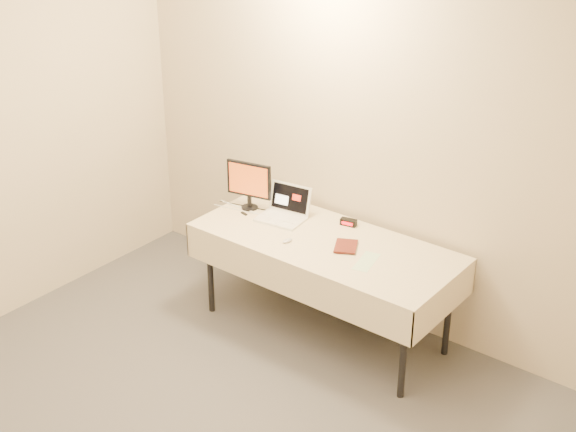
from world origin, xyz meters
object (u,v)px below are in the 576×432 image
Objects in this scene: table at (325,248)px; book at (335,234)px; monitor at (249,182)px; laptop at (285,210)px.

book is (0.10, -0.03, 0.16)m from table.
table is at bearing -17.88° from monitor.
monitor is (-0.74, 0.07, 0.27)m from table.
monitor is 1.84× the size of book.
table is 0.80m from monitor.
laptop is 0.57m from book.
table is 0.19m from book.
monitor is at bearing 179.00° from laptop.
laptop is at bearing -5.10° from monitor.
laptop reaches higher than book.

